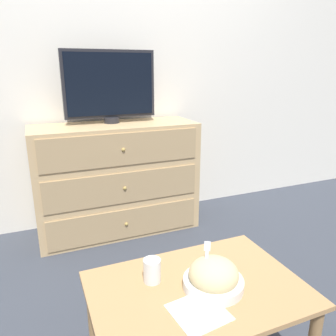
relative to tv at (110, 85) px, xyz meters
name	(u,v)px	position (x,y,z in m)	size (l,w,h in m)	color
ground_plane	(128,213)	(0.14, 0.18, -1.08)	(12.00, 12.00, 0.00)	#383D47
wall_back	(121,54)	(0.14, 0.20, 0.22)	(12.00, 0.05, 2.60)	white
dresser	(117,179)	(0.00, -0.07, -0.67)	(1.17, 0.44, 0.82)	tan
tv	(110,85)	(0.00, 0.00, 0.00)	(0.65, 0.11, 0.50)	#232328
coffee_table	(197,300)	(-0.02, -1.41, -0.74)	(0.81, 0.55, 0.40)	tan
takeout_bowl	(213,277)	(0.04, -1.43, -0.64)	(0.23, 0.23, 0.17)	silver
drink_cup	(152,272)	(-0.16, -1.30, -0.64)	(0.07, 0.07, 0.09)	beige
napkin	(199,312)	(-0.08, -1.53, -0.68)	(0.20, 0.20, 0.00)	white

